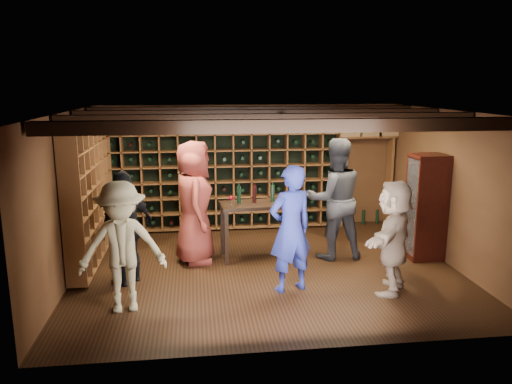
{
  "coord_description": "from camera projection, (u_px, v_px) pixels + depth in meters",
  "views": [
    {
      "loc": [
        -1.11,
        -7.47,
        2.92
      ],
      "look_at": [
        -0.15,
        0.2,
        1.23
      ],
      "focal_mm": 35.0,
      "sensor_mm": 36.0,
      "label": 1
    }
  ],
  "objects": [
    {
      "name": "room_shell",
      "position": [
        267.0,
        117.0,
        7.53
      ],
      "size": [
        6.0,
        6.0,
        6.0
      ],
      "color": "#52321C",
      "rests_on": "ground"
    },
    {
      "name": "wine_rack_left",
      "position": [
        90.0,
        193.0,
        8.21
      ],
      "size": [
        0.3,
        2.65,
        2.2
      ],
      "color": "brown",
      "rests_on": "ground"
    },
    {
      "name": "crate_shelf",
      "position": [
        367.0,
        150.0,
        10.21
      ],
      "size": [
        1.2,
        0.32,
        2.07
      ],
      "color": "brown",
      "rests_on": "ground"
    },
    {
      "name": "wine_rack_back",
      "position": [
        224.0,
        174.0,
        9.95
      ],
      "size": [
        4.65,
        0.3,
        2.2
      ],
      "color": "brown",
      "rests_on": "ground"
    },
    {
      "name": "tasting_table",
      "position": [
        258.0,
        210.0,
        8.39
      ],
      "size": [
        1.3,
        0.71,
        1.23
      ],
      "rotation": [
        0.0,
        0.0,
        0.07
      ],
      "color": "black",
      "rests_on": "ground"
    },
    {
      "name": "man_grey_suit",
      "position": [
        335.0,
        199.0,
        8.34
      ],
      "size": [
        1.02,
        0.81,
        2.04
      ],
      "primitive_type": "imported",
      "rotation": [
        0.0,
        0.0,
        3.18
      ],
      "color": "black",
      "rests_on": "ground"
    },
    {
      "name": "guest_red_floral",
      "position": [
        194.0,
        202.0,
        8.14
      ],
      "size": [
        0.7,
        1.02,
        2.02
      ],
      "primitive_type": "imported",
      "rotation": [
        0.0,
        0.0,
        1.63
      ],
      "color": "maroon",
      "rests_on": "ground"
    },
    {
      "name": "display_cabinet",
      "position": [
        426.0,
        209.0,
        8.34
      ],
      "size": [
        0.55,
        0.5,
        1.75
      ],
      "color": "black",
      "rests_on": "ground"
    },
    {
      "name": "ground",
      "position": [
        267.0,
        269.0,
        8.0
      ],
      "size": [
        6.0,
        6.0,
        0.0
      ],
      "primitive_type": "plane",
      "color": "black",
      "rests_on": "ground"
    },
    {
      "name": "guest_beige",
      "position": [
        393.0,
        237.0,
        6.99
      ],
      "size": [
        1.22,
        1.52,
        1.62
      ],
      "primitive_type": "imported",
      "rotation": [
        0.0,
        0.0,
        4.14
      ],
      "color": "gray",
      "rests_on": "ground"
    },
    {
      "name": "guest_khaki",
      "position": [
        122.0,
        247.0,
        6.39
      ],
      "size": [
        1.18,
        0.77,
        1.72
      ],
      "primitive_type": "imported",
      "rotation": [
        0.0,
        0.0,
        0.12
      ],
      "color": "gray",
      "rests_on": "ground"
    },
    {
      "name": "guest_woman_black",
      "position": [
        127.0,
        228.0,
        7.29
      ],
      "size": [
        0.94,
        1.04,
        1.7
      ],
      "primitive_type": "imported",
      "rotation": [
        0.0,
        0.0,
        4.04
      ],
      "color": "black",
      "rests_on": "ground"
    },
    {
      "name": "man_blue_shirt",
      "position": [
        291.0,
        229.0,
        7.01
      ],
      "size": [
        0.77,
        0.63,
        1.82
      ],
      "primitive_type": "imported",
      "rotation": [
        0.0,
        0.0,
        3.48
      ],
      "color": "navy",
      "rests_on": "ground"
    }
  ]
}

